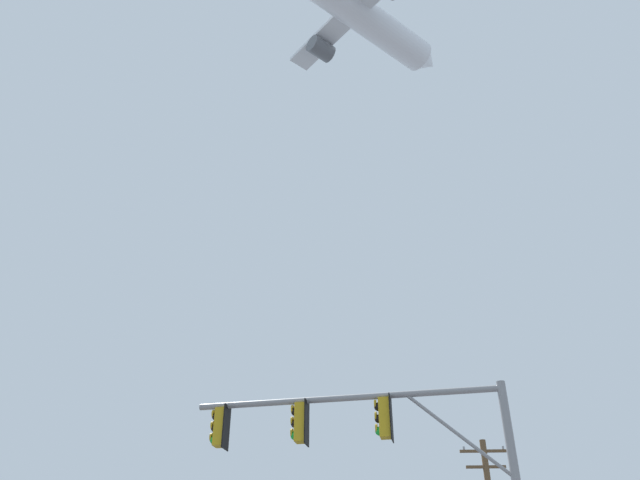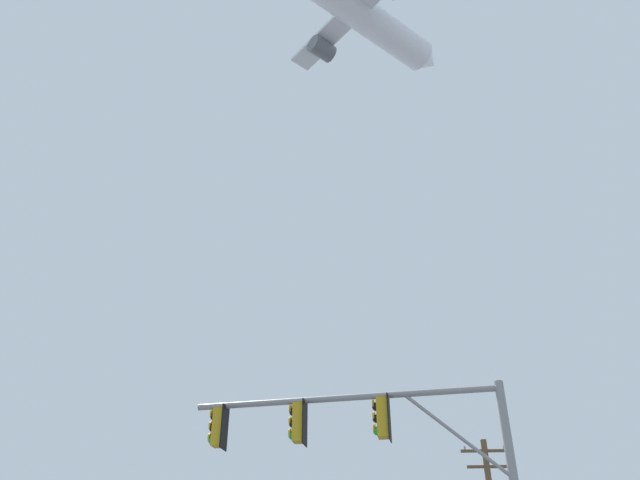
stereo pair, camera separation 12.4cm
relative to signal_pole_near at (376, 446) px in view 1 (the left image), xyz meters
name	(u,v)px [view 1 (the left image)]	position (x,y,z in m)	size (l,w,h in m)	color
signal_pole_near	(376,446)	(0.00, 0.00, 0.00)	(7.26, 1.38, 5.97)	gray
airplane	(356,12)	(1.01, 22.79, 43.97)	(17.34, 15.90, 5.71)	white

